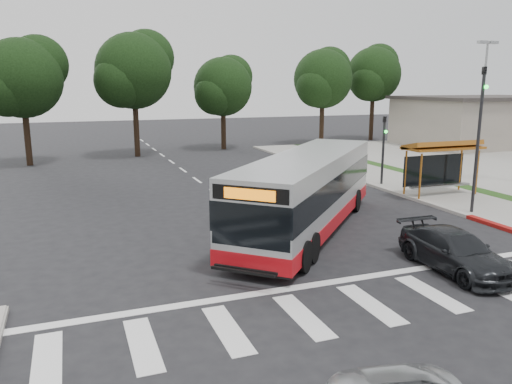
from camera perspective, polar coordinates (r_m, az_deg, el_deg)
name	(u,v)px	position (r m, az deg, el deg)	size (l,w,h in m)	color
ground	(292,248)	(18.04, 4.14, -6.41)	(140.00, 140.00, 0.00)	black
sidewalk_east	(407,185)	(30.28, 16.84, 0.81)	(4.00, 40.00, 0.12)	gray
curb_east	(377,187)	(29.12, 13.71, 0.58)	(0.30, 40.00, 0.15)	#9E9991
commercial_building	(481,123)	(52.96, 24.30, 7.25)	(14.00, 10.00, 4.40)	#9E9284
building_roof_cap	(483,98)	(52.86, 24.53, 9.78)	(14.60, 10.60, 0.30)	#383330
crosswalk_ladder	(370,304)	(13.98, 12.94, -12.36)	(18.00, 2.60, 0.01)	silver
bus_shelter	(441,152)	(27.59, 20.43, 4.33)	(4.20, 1.60, 2.86)	#9F5B1A
traffic_signal_ne_tall	(479,128)	(23.99, 24.16, 6.65)	(0.18, 0.37, 6.50)	black
traffic_signal_ne_short	(384,143)	(29.49, 14.38, 5.42)	(0.18, 0.37, 4.00)	black
lot_light_mid	(484,83)	(44.36, 24.62, 11.28)	(1.90, 0.35, 9.01)	gray
tree_ne_a	(323,78)	(49.42, 7.70, 12.79)	(6.16, 5.74, 9.30)	black
tree_ne_b	(374,73)	(54.74, 13.34, 13.06)	(6.16, 5.74, 10.02)	black
tree_north_a	(134,70)	(41.93, -13.73, 13.42)	(6.60, 6.15, 10.17)	black
tree_north_b	(223,86)	(45.55, -3.74, 12.02)	(5.72, 5.33, 8.43)	black
tree_north_c	(23,77)	(39.67, -25.09, 11.83)	(6.16, 5.74, 9.30)	black
transit_bus	(308,193)	(19.89, 5.94, -0.12)	(2.57, 11.85, 3.06)	#AAADAF
dark_sedan	(455,251)	(16.95, 21.81, -6.29)	(1.75, 4.30, 1.25)	black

